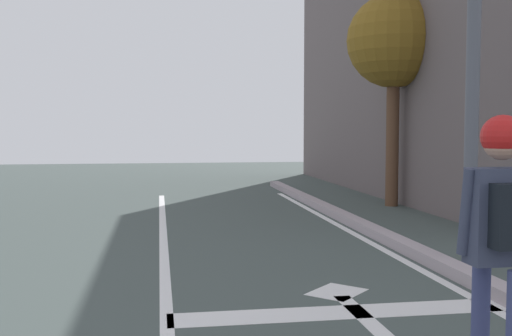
{
  "coord_description": "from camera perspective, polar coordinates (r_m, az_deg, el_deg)",
  "views": [
    {
      "loc": [
        0.3,
        1.18,
        1.64
      ],
      "look_at": [
        1.41,
        8.05,
        1.18
      ],
      "focal_mm": 42.3,
      "sensor_mm": 36.0,
      "label": 1
    }
  ],
  "objects": [
    {
      "name": "lane_line_center",
      "position": [
        5.1,
        -8.4,
        -15.03
      ],
      "size": [
        0.12,
        20.0,
        0.01
      ],
      "primitive_type": "cube",
      "color": "silver",
      "rests_on": "ground"
    },
    {
      "name": "lane_line_curbside",
      "position": [
        5.91,
        22.25,
        -12.62
      ],
      "size": [
        0.12,
        20.0,
        0.01
      ],
      "primitive_type": "cube",
      "color": "silver",
      "rests_on": "ground"
    },
    {
      "name": "stop_bar",
      "position": [
        5.58,
        8.08,
        -13.34
      ],
      "size": [
        3.09,
        0.4,
        0.01
      ],
      "primitive_type": "cube",
      "color": "silver",
      "rests_on": "ground"
    },
    {
      "name": "lane_arrow_stem",
      "position": [
        5.45,
        10.3,
        -13.79
      ],
      "size": [
        0.16,
        1.4,
        0.01
      ],
      "primitive_type": "cube",
      "color": "silver",
      "rests_on": "ground"
    },
    {
      "name": "lane_arrow_head",
      "position": [
        6.23,
        7.65,
        -11.53
      ],
      "size": [
        0.71,
        0.71,
        0.01
      ],
      "primitive_type": "cube",
      "rotation": [
        0.0,
        0.0,
        0.79
      ],
      "color": "silver",
      "rests_on": "ground"
    },
    {
      "name": "skater",
      "position": [
        3.7,
        22.23,
        -4.69
      ],
      "size": [
        0.46,
        0.61,
        1.64
      ],
      "color": "#3B4375",
      "rests_on": "skateboard"
    },
    {
      "name": "roadside_tree",
      "position": [
        13.15,
        12.9,
        11.44
      ],
      "size": [
        1.96,
        1.96,
        4.45
      ],
      "color": "brown",
      "rests_on": "ground"
    }
  ]
}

